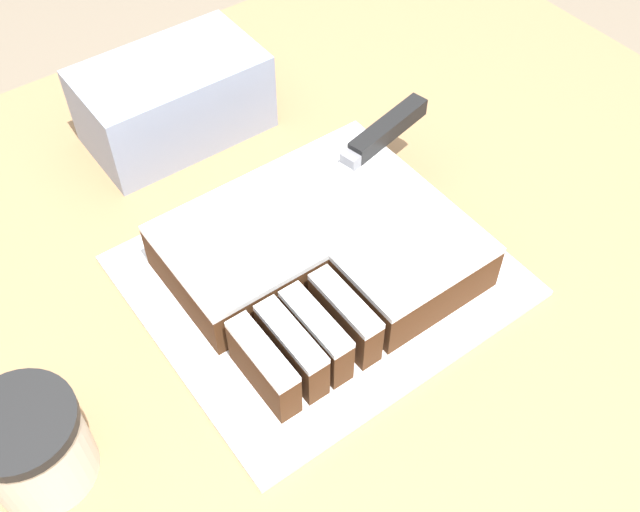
% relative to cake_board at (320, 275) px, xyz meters
% --- Properties ---
extents(countertop, '(1.40, 1.10, 0.94)m').
position_rel_cake_board_xyz_m(countertop, '(-0.06, -0.02, -0.47)').
color(countertop, '#936D47').
rests_on(countertop, ground_plane).
extents(cake_board, '(0.38, 0.34, 0.01)m').
position_rel_cake_board_xyz_m(cake_board, '(0.00, 0.00, 0.00)').
color(cake_board, white).
rests_on(cake_board, countertop).
extents(cake, '(0.29, 0.25, 0.06)m').
position_rel_cake_board_xyz_m(cake, '(0.01, 0.00, 0.03)').
color(cake, '#472814').
rests_on(cake, cake_board).
extents(knife, '(0.29, 0.08, 0.02)m').
position_rel_cake_board_xyz_m(knife, '(0.14, 0.08, 0.07)').
color(knife, silver).
rests_on(knife, cake).
extents(coffee_cup, '(0.10, 0.10, 0.10)m').
position_rel_cake_board_xyz_m(coffee_cup, '(-0.34, -0.03, 0.05)').
color(coffee_cup, beige).
rests_on(coffee_cup, countertop).
extents(storage_box, '(0.23, 0.13, 0.11)m').
position_rel_cake_board_xyz_m(storage_box, '(-0.00, 0.31, 0.05)').
color(storage_box, '#8C99B2').
rests_on(storage_box, countertop).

